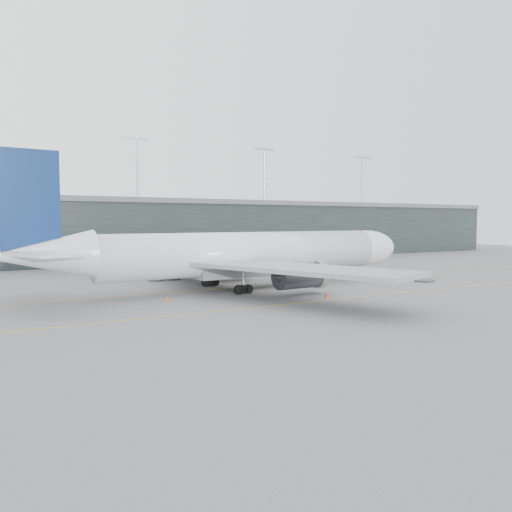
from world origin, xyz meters
TOP-DOWN VIEW (x-y plane):
  - ground at (0.00, 0.00)m, footprint 320.00×320.00m
  - taxiline_a at (0.00, -4.00)m, footprint 160.00×0.25m
  - taxiline_b at (0.00, -20.00)m, footprint 160.00×0.25m
  - taxiline_lead_main at (5.00, 20.00)m, footprint 0.25×60.00m
  - terminal at (-0.00, 58.00)m, footprint 240.00×36.00m
  - main_aircraft at (4.93, -5.26)m, footprint 63.96×60.02m
  - jet_bridge at (20.58, 21.78)m, footprint 7.56×44.14m
  - gse_cart at (31.13, -7.46)m, footprint 2.23×1.65m
  - baggage_dolly at (33.75, -12.94)m, footprint 3.35×2.97m
  - uld_a at (-3.99, 9.79)m, footprint 1.83×1.49m
  - uld_b at (-3.30, 10.47)m, footprint 2.16×1.96m
  - uld_c at (-0.64, 9.96)m, footprint 2.15×1.82m
  - cone_nose at (33.21, -4.46)m, footprint 0.39×0.39m
  - cone_wing_stbd at (9.46, -18.28)m, footprint 0.47×0.47m
  - cone_wing_port at (7.36, 9.51)m, footprint 0.41×0.41m
  - cone_tail at (-9.46, -11.31)m, footprint 0.46×0.46m

SIDE VIEW (x-z plane):
  - ground at x=0.00m, z-range 0.00..0.00m
  - taxiline_a at x=0.00m, z-range 0.00..0.02m
  - taxiline_b at x=0.00m, z-range 0.00..0.02m
  - taxiline_lead_main at x=5.00m, z-range 0.00..0.02m
  - baggage_dolly at x=33.75m, z-range 0.03..0.31m
  - cone_nose at x=33.21m, z-range 0.00..0.61m
  - cone_wing_port at x=7.36m, z-range 0.00..0.65m
  - cone_tail at x=-9.46m, z-range 0.00..0.73m
  - cone_wing_stbd at x=9.46m, z-range 0.00..0.74m
  - gse_cart at x=31.13m, z-range 0.08..1.46m
  - uld_b at x=-3.30m, z-range 0.04..1.65m
  - uld_a at x=-3.99m, z-range 0.04..1.67m
  - uld_c at x=-0.64m, z-range 0.05..1.82m
  - jet_bridge at x=20.58m, z-range 1.48..7.45m
  - main_aircraft at x=4.93m, z-range -3.93..14.00m
  - terminal at x=0.00m, z-range -6.88..22.12m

